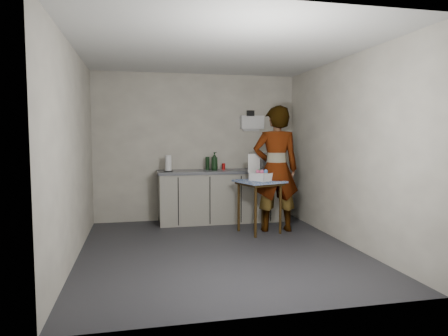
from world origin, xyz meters
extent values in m
plane|color=#2C2C32|center=(0.00, 0.00, 0.00)|extent=(4.00, 4.00, 0.00)
cube|color=#B6AE9F|center=(0.00, 1.99, 1.30)|extent=(3.60, 0.02, 2.60)
cube|color=#B6AE9F|center=(1.79, 0.00, 1.30)|extent=(0.02, 4.00, 2.60)
cube|color=#B6AE9F|center=(-1.79, 0.00, 1.30)|extent=(0.02, 4.00, 2.60)
cube|color=white|center=(0.00, 0.00, 2.60)|extent=(3.60, 4.00, 0.01)
cube|color=black|center=(0.40, 1.70, 0.04)|extent=(2.20, 0.52, 0.08)
cube|color=#A7A294|center=(0.40, 1.70, 0.43)|extent=(2.20, 0.58, 0.86)
cube|color=#50545B|center=(0.40, 1.70, 0.89)|extent=(2.24, 0.62, 0.05)
cube|color=black|center=(-0.40, 1.41, 0.43)|extent=(0.02, 0.01, 0.80)
cube|color=black|center=(0.13, 1.41, 0.43)|extent=(0.02, 0.01, 0.80)
cube|color=black|center=(0.67, 1.41, 0.43)|extent=(0.01, 0.01, 0.80)
cube|color=black|center=(1.20, 1.41, 0.43)|extent=(0.02, 0.01, 0.80)
cube|color=white|center=(1.00, 1.92, 1.75)|extent=(0.42, 0.16, 0.24)
cube|color=white|center=(1.00, 1.97, 1.61)|extent=(0.30, 0.06, 0.04)
cube|color=black|center=(0.95, 1.83, 1.91)|extent=(0.14, 0.02, 0.10)
cylinder|color=#3D280D|center=(0.65, 0.50, 0.38)|extent=(0.04, 0.04, 0.75)
cylinder|color=#3D280D|center=(1.09, 0.64, 0.38)|extent=(0.04, 0.04, 0.75)
cylinder|color=#3D280D|center=(0.51, 0.94, 0.38)|extent=(0.04, 0.04, 0.75)
cylinder|color=#3D280D|center=(0.95, 1.08, 0.38)|extent=(0.04, 0.04, 0.75)
cube|color=#3D280D|center=(0.80, 0.79, 0.77)|extent=(0.70, 0.70, 0.04)
cube|color=#194299|center=(0.80, 0.79, 0.80)|extent=(0.80, 0.80, 0.03)
imported|color=#B2A593|center=(1.09, 0.85, 0.99)|extent=(0.78, 0.56, 1.97)
imported|color=black|center=(0.26, 1.68, 1.07)|extent=(0.16, 0.16, 0.32)
cylinder|color=red|center=(0.44, 1.77, 0.97)|extent=(0.06, 0.06, 0.11)
cylinder|color=black|center=(0.15, 1.75, 1.03)|extent=(0.07, 0.07, 0.23)
cylinder|color=black|center=(-0.54, 1.62, 0.92)|extent=(0.15, 0.15, 0.01)
cylinder|color=white|center=(-0.54, 1.62, 1.05)|extent=(0.10, 0.10, 0.26)
cube|color=silver|center=(1.12, 1.73, 0.92)|extent=(0.42, 0.32, 0.02)
cylinder|color=silver|center=(0.93, 1.59, 1.07)|extent=(0.01, 0.01, 0.27)
cylinder|color=silver|center=(1.31, 1.59, 1.07)|extent=(0.01, 0.01, 0.27)
cylinder|color=silver|center=(0.93, 1.87, 1.07)|extent=(0.01, 0.01, 0.27)
cylinder|color=silver|center=(1.31, 1.87, 1.07)|extent=(0.01, 0.01, 0.27)
cylinder|color=white|center=(1.02, 1.73, 1.05)|extent=(0.05, 0.23, 0.23)
cylinder|color=white|center=(1.10, 1.73, 1.05)|extent=(0.05, 0.23, 0.23)
cylinder|color=white|center=(1.19, 1.73, 1.05)|extent=(0.05, 0.23, 0.23)
cube|color=white|center=(0.84, 0.79, 0.82)|extent=(0.41, 0.41, 0.01)
cube|color=white|center=(0.92, 0.68, 0.88)|extent=(0.24, 0.18, 0.11)
cube|color=white|center=(0.75, 0.91, 0.88)|extent=(0.24, 0.18, 0.11)
cube|color=white|center=(0.72, 0.71, 0.88)|extent=(0.18, 0.24, 0.11)
cube|color=white|center=(0.95, 0.87, 0.88)|extent=(0.18, 0.24, 0.11)
cube|color=white|center=(0.75, 0.91, 1.08)|extent=(0.24, 0.18, 0.29)
cylinder|color=white|center=(0.84, 0.79, 0.88)|extent=(0.20, 0.20, 0.11)
sphere|color=#F35993|center=(0.82, 0.73, 0.96)|extent=(0.07, 0.07, 0.07)
sphere|color=#5A92F4|center=(0.90, 0.79, 0.96)|extent=(0.07, 0.07, 0.07)
sphere|color=#55D075|center=(0.81, 0.83, 0.96)|extent=(0.07, 0.07, 0.07)
sphere|color=#F35993|center=(0.78, 0.80, 0.96)|extent=(0.07, 0.07, 0.07)
camera|label=1|loc=(-1.04, -5.09, 1.52)|focal=32.00mm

